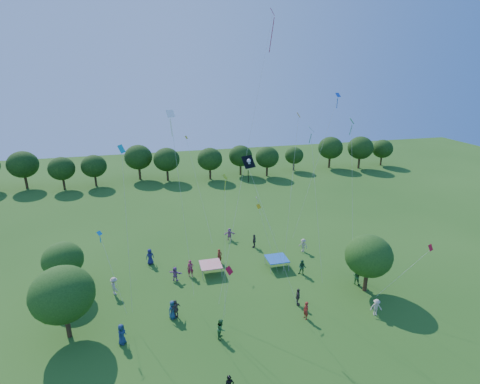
% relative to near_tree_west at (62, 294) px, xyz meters
% --- Properties ---
extents(near_tree_west, '(4.91, 4.91, 6.18)m').
position_rel_near_tree_west_xyz_m(near_tree_west, '(0.00, 0.00, 0.00)').
color(near_tree_west, '#422B19').
rests_on(near_tree_west, ground).
extents(near_tree_north, '(3.77, 3.77, 5.07)m').
position_rel_near_tree_west_xyz_m(near_tree_north, '(-1.29, 7.01, -0.60)').
color(near_tree_north, '#422B19').
rests_on(near_tree_north, ground).
extents(near_tree_east, '(4.44, 4.44, 5.79)m').
position_rel_near_tree_west_xyz_m(near_tree_east, '(26.78, -0.08, -0.18)').
color(near_tree_east, '#422B19').
rests_on(near_tree_east, ground).
extents(treeline, '(88.01, 8.77, 6.77)m').
position_rel_near_tree_west_xyz_m(treeline, '(12.67, 41.95, 0.13)').
color(treeline, '#422B19').
rests_on(treeline, ground).
extents(tent_red_stripe, '(2.20, 2.20, 1.10)m').
position_rel_near_tree_west_xyz_m(tent_red_stripe, '(12.79, 6.74, -2.92)').
color(tent_red_stripe, red).
rests_on(tent_red_stripe, ground).
extents(tent_blue, '(2.20, 2.20, 1.10)m').
position_rel_near_tree_west_xyz_m(tent_blue, '(19.94, 6.21, -2.92)').
color(tent_blue, '#1A55AD').
rests_on(tent_blue, ground).
extents(crowd_person_0, '(0.82, 0.99, 1.76)m').
position_rel_near_tree_west_xyz_m(crowd_person_0, '(4.20, -1.90, -3.08)').
color(crowd_person_0, navy).
rests_on(crowd_person_0, ground).
extents(crowd_person_1, '(0.70, 0.47, 1.83)m').
position_rel_near_tree_west_xyz_m(crowd_person_1, '(10.66, 6.68, -3.05)').
color(crowd_person_1, maroon).
rests_on(crowd_person_1, ground).
extents(crowd_person_2, '(0.92, 0.84, 1.66)m').
position_rel_near_tree_west_xyz_m(crowd_person_2, '(22.02, 4.15, -3.13)').
color(crowd_person_2, '#214D2B').
rests_on(crowd_person_2, ground).
extents(crowd_person_3, '(0.96, 1.30, 1.81)m').
position_rel_near_tree_west_xyz_m(crowd_person_3, '(3.23, 5.23, -3.05)').
color(crowd_person_3, '#BDA997').
rests_on(crowd_person_3, ground).
extents(crowd_person_4, '(0.77, 1.08, 1.68)m').
position_rel_near_tree_west_xyz_m(crowd_person_4, '(19.55, -0.62, -3.12)').
color(crowd_person_4, '#3E3531').
rests_on(crowd_person_4, ground).
extents(crowd_person_5, '(1.49, 0.64, 1.56)m').
position_rel_near_tree_west_xyz_m(crowd_person_5, '(16.45, 14.02, -3.18)').
color(crowd_person_5, '#AF6696').
rests_on(crowd_person_5, ground).
extents(crowd_person_6, '(0.96, 0.79, 1.71)m').
position_rel_near_tree_west_xyz_m(crowd_person_6, '(8.34, 0.26, -3.10)').
color(crowd_person_6, navy).
rests_on(crowd_person_6, ground).
extents(crowd_person_7, '(0.76, 0.66, 1.72)m').
position_rel_near_tree_west_xyz_m(crowd_person_7, '(14.10, 8.56, -3.10)').
color(crowd_person_7, maroon).
rests_on(crowd_person_7, ground).
extents(crowd_person_8, '(0.91, 0.95, 1.73)m').
position_rel_near_tree_west_xyz_m(crowd_person_8, '(26.61, 1.17, -3.09)').
color(crowd_person_8, '#285E29').
rests_on(crowd_person_8, ground).
extents(crowd_person_9, '(1.08, 1.11, 1.63)m').
position_rel_near_tree_west_xyz_m(crowd_person_9, '(24.15, 8.85, -3.15)').
color(crowd_person_9, '#AD9D8A').
rests_on(crowd_person_9, ground).
extents(crowd_person_10, '(1.11, 1.02, 1.78)m').
position_rel_near_tree_west_xyz_m(crowd_person_10, '(8.60, 0.24, -3.07)').
color(crowd_person_10, '#483E3A').
rests_on(crowd_person_10, ground).
extents(crowd_person_11, '(1.50, 1.12, 1.53)m').
position_rel_near_tree_west_xyz_m(crowd_person_11, '(9.05, 6.27, -3.20)').
color(crowd_person_11, '#945795').
rests_on(crowd_person_11, ground).
extents(crowd_person_12, '(0.99, 0.69, 1.82)m').
position_rel_near_tree_west_xyz_m(crowd_person_12, '(6.67, 10.28, -3.05)').
color(crowd_person_12, '#1B1D51').
rests_on(crowd_person_12, ground).
extents(crowd_person_13, '(0.49, 0.67, 1.64)m').
position_rel_near_tree_west_xyz_m(crowd_person_13, '(19.46, -2.63, -3.14)').
color(crowd_person_13, maroon).
rests_on(crowd_person_13, ground).
extents(crowd_person_14, '(0.76, 0.97, 1.74)m').
position_rel_near_tree_west_xyz_m(crowd_person_14, '(11.90, -3.16, -3.09)').
color(crowd_person_14, '#285E2B').
rests_on(crowd_person_14, ground).
extents(crowd_person_15, '(1.11, 0.66, 1.58)m').
position_rel_near_tree_west_xyz_m(crowd_person_15, '(25.62, -3.68, -3.17)').
color(crowd_person_15, '#C0B099').
rests_on(crowd_person_15, ground).
extents(crowd_person_16, '(0.91, 1.08, 1.70)m').
position_rel_near_tree_west_xyz_m(crowd_person_16, '(18.88, 11.29, -3.11)').
color(crowd_person_16, '#463A38').
rests_on(crowd_person_16, ground).
extents(pirate_kite, '(3.83, 5.15, 12.17)m').
position_rel_near_tree_west_xyz_m(pirate_kite, '(15.71, 2.35, 8.79)').
color(pirate_kite, black).
extents(red_high_kite, '(7.17, 8.19, 24.34)m').
position_rel_near_tree_west_xyz_m(red_high_kite, '(17.75, 5.75, 16.30)').
color(red_high_kite, red).
extents(small_kite_0, '(4.44, 1.02, 4.98)m').
position_rel_near_tree_west_xyz_m(small_kite_0, '(29.69, -3.58, 1.46)').
color(small_kite_0, red).
extents(small_kite_1, '(2.19, 1.00, 7.20)m').
position_rel_near_tree_west_xyz_m(small_kite_1, '(17.35, 3.51, 2.99)').
color(small_kite_1, '#F1AF0C').
extents(small_kite_2, '(2.10, 5.57, 11.66)m').
position_rel_near_tree_west_xyz_m(small_kite_2, '(12.37, 14.90, 5.75)').
color(small_kite_2, yellow).
extents(small_kite_3, '(2.07, 1.17, 14.74)m').
position_rel_near_tree_west_xyz_m(small_kite_3, '(20.97, 1.04, 9.30)').
color(small_kite_3, '#167929').
extents(small_kite_4, '(1.86, 2.43, 6.70)m').
position_rel_near_tree_west_xyz_m(small_kite_4, '(3.28, 1.79, 2.56)').
color(small_kite_4, '#1275B8').
extents(small_kite_5, '(2.25, 1.18, 4.85)m').
position_rel_near_tree_west_xyz_m(small_kite_5, '(19.58, 11.88, 1.53)').
color(small_kite_5, purple).
extents(small_kite_6, '(1.57, 1.84, 16.54)m').
position_rel_near_tree_west_xyz_m(small_kite_6, '(9.34, 0.00, 10.24)').
color(small_kite_6, white).
extents(small_kite_7, '(0.69, 1.64, 13.88)m').
position_rel_near_tree_west_xyz_m(small_kite_7, '(5.35, 1.20, 8.57)').
color(small_kite_7, '#0BAAB2').
extents(small_kite_8, '(0.82, 0.91, 4.98)m').
position_rel_near_tree_west_xyz_m(small_kite_8, '(12.60, -3.07, 1.66)').
color(small_kite_8, red).
extents(small_kite_9, '(1.28, 0.95, 15.63)m').
position_rel_near_tree_west_xyz_m(small_kite_9, '(20.14, 3.20, 8.94)').
color(small_kite_9, orange).
extents(small_kite_10, '(0.77, 1.91, 11.65)m').
position_rel_near_tree_west_xyz_m(small_kite_10, '(12.79, -1.09, 6.32)').
color(small_kite_10, '#A3C611').
extents(small_kite_11, '(1.61, 1.05, 15.24)m').
position_rel_near_tree_west_xyz_m(small_kite_11, '(24.81, 1.32, 9.37)').
color(small_kite_11, '#178021').
extents(small_kite_12, '(3.79, 2.06, 16.83)m').
position_rel_near_tree_west_xyz_m(small_kite_12, '(25.96, 8.66, 10.09)').
color(small_kite_12, blue).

